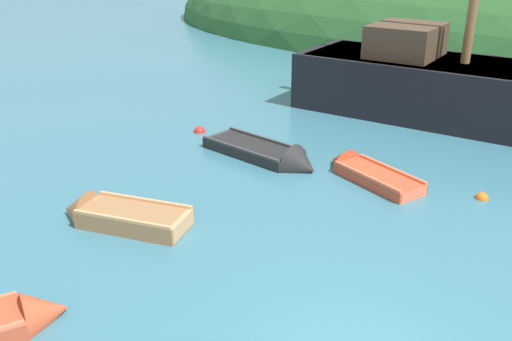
{
  "coord_description": "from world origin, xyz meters",
  "views": [
    {
      "loc": [
        2.25,
        -6.15,
        5.94
      ],
      "look_at": [
        -5.06,
        5.0,
        0.3
      ],
      "focal_mm": 39.51,
      "sensor_mm": 36.0,
      "label": 1
    }
  ],
  "objects_px": {
    "rowboat_near_dock": "(117,217)",
    "buoy_red": "(200,132)",
    "rowboat_far": "(365,174)",
    "rowboat_outer_left": "(271,157)",
    "buoy_orange": "(482,198)"
  },
  "relations": [
    {
      "from": "rowboat_far",
      "to": "buoy_red",
      "type": "bearing_deg",
      "value": 18.41
    },
    {
      "from": "buoy_red",
      "to": "rowboat_far",
      "type": "bearing_deg",
      "value": -4.5
    },
    {
      "from": "buoy_red",
      "to": "buoy_orange",
      "type": "height_order",
      "value": "buoy_red"
    },
    {
      "from": "rowboat_far",
      "to": "rowboat_outer_left",
      "type": "height_order",
      "value": "rowboat_outer_left"
    },
    {
      "from": "buoy_red",
      "to": "buoy_orange",
      "type": "xyz_separation_m",
      "value": [
        8.83,
        -0.14,
        0.0
      ]
    },
    {
      "from": "rowboat_far",
      "to": "rowboat_outer_left",
      "type": "xyz_separation_m",
      "value": [
        -2.72,
        -0.33,
        0.01
      ]
    },
    {
      "from": "rowboat_near_dock",
      "to": "buoy_orange",
      "type": "xyz_separation_m",
      "value": [
        6.47,
        5.74,
        -0.14
      ]
    },
    {
      "from": "rowboat_outer_left",
      "to": "buoy_orange",
      "type": "xyz_separation_m",
      "value": [
        5.62,
        0.66,
        -0.09
      ]
    },
    {
      "from": "rowboat_near_dock",
      "to": "buoy_orange",
      "type": "relative_size",
      "value": 9.89
    },
    {
      "from": "buoy_orange",
      "to": "rowboat_outer_left",
      "type": "bearing_deg",
      "value": -173.28
    },
    {
      "from": "rowboat_outer_left",
      "to": "buoy_red",
      "type": "bearing_deg",
      "value": 174.94
    },
    {
      "from": "rowboat_outer_left",
      "to": "rowboat_near_dock",
      "type": "bearing_deg",
      "value": -90.55
    },
    {
      "from": "rowboat_near_dock",
      "to": "buoy_red",
      "type": "xyz_separation_m",
      "value": [
        -2.36,
        5.88,
        -0.14
      ]
    },
    {
      "from": "rowboat_far",
      "to": "buoy_red",
      "type": "relative_size",
      "value": 8.19
    },
    {
      "from": "rowboat_far",
      "to": "buoy_red",
      "type": "distance_m",
      "value": 5.95
    }
  ]
}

